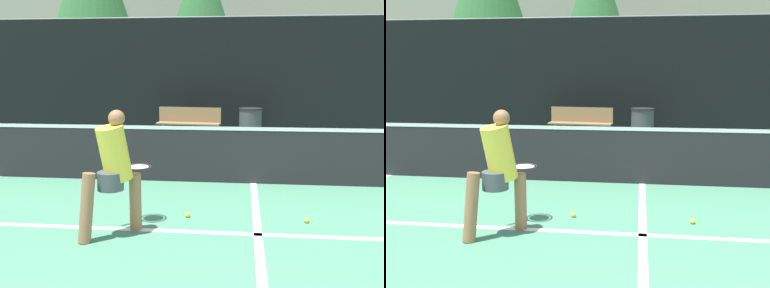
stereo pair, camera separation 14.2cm
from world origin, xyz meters
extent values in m
cube|color=white|center=(0.00, 3.69, 0.00)|extent=(8.25, 0.10, 0.01)
cube|color=white|center=(0.00, 3.71, 0.00)|extent=(0.10, 4.67, 0.01)
cube|color=#232326|center=(0.00, 6.04, 0.47)|extent=(11.00, 0.02, 0.95)
cube|color=white|center=(0.00, 6.04, 0.92)|extent=(11.00, 0.03, 0.06)
cube|color=black|center=(0.00, 11.49, 1.64)|extent=(24.00, 0.06, 3.27)
cylinder|color=slate|center=(0.00, 11.49, 3.29)|extent=(24.00, 0.04, 0.04)
cylinder|color=#8C6042|center=(-1.44, 3.70, 0.34)|extent=(0.14, 0.14, 0.68)
cylinder|color=#8C6042|center=(-1.89, 3.26, 0.39)|extent=(0.26, 0.26, 0.79)
cylinder|color=#3F474C|center=(-1.67, 3.48, 0.65)|extent=(0.30, 0.30, 0.21)
cylinder|color=yellow|center=(-1.63, 3.52, 0.96)|extent=(0.40, 0.39, 0.69)
sphere|color=#8C6042|center=(-1.60, 3.55, 1.35)|extent=(0.19, 0.19, 0.19)
cylinder|color=#262628|center=(-1.70, 3.78, 0.70)|extent=(0.23, 0.23, 0.03)
torus|color=#262628|center=(-1.48, 4.00, 0.70)|extent=(0.48, 0.48, 0.02)
cylinder|color=beige|center=(-1.48, 4.00, 0.70)|extent=(0.37, 0.37, 0.01)
sphere|color=#D1E033|center=(0.61, 4.17, 0.03)|extent=(0.07, 0.07, 0.07)
sphere|color=#D1E033|center=(-0.89, 4.21, 0.03)|extent=(0.07, 0.07, 0.07)
cube|color=olive|center=(-1.64, 10.48, 0.44)|extent=(1.73, 0.54, 0.04)
cube|color=olive|center=(-1.62, 10.66, 0.65)|extent=(1.70, 0.22, 0.42)
cube|color=#333338|center=(-2.31, 10.56, 0.22)|extent=(0.06, 0.32, 0.44)
cube|color=#333338|center=(-0.96, 10.41, 0.22)|extent=(0.06, 0.32, 0.44)
cylinder|color=#3F3F42|center=(0.01, 10.64, 0.41)|extent=(0.59, 0.59, 0.81)
cylinder|color=black|center=(0.01, 10.64, 0.83)|extent=(0.62, 0.62, 0.04)
cylinder|color=brown|center=(-1.97, 17.69, 1.48)|extent=(0.28, 0.28, 2.96)
cylinder|color=brown|center=(-7.12, 19.45, 1.91)|extent=(0.28, 0.28, 3.83)
cube|color=gray|center=(0.00, 27.92, 3.43)|extent=(36.00, 2.40, 6.85)
camera|label=1|loc=(-0.21, -1.31, 1.91)|focal=42.00mm
camera|label=2|loc=(-0.07, -1.29, 1.91)|focal=42.00mm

